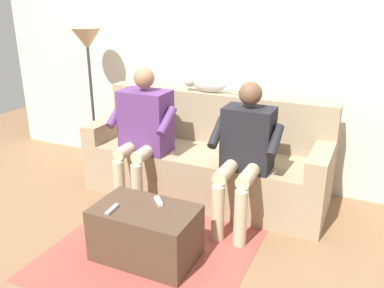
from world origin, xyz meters
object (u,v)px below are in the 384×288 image
Objects in this scene: couch at (206,162)px; coffee_table at (146,233)px; floor_lamp at (88,50)px; remote_gray at (112,209)px; person_left_seated at (245,148)px; cat_on_backrest at (204,83)px; person_right_seated at (143,127)px; remote_white at (158,201)px.

couch is 3.08× the size of coffee_table.
remote_gray is at bearing 130.96° from floor_lamp.
cat_on_backrest is (0.60, -0.59, 0.35)m from person_left_seated.
person_right_seated reaches higher than remote_white.
remote_white is (-0.05, -0.12, 0.21)m from coffee_table.
floor_lamp reaches higher than person_right_seated.
person_right_seated is (0.48, 0.32, 0.37)m from couch.
remote_white is 2.00m from floor_lamp.
couch reaches higher than remote_gray.
person_left_seated reaches higher than remote_white.
person_right_seated is (0.95, -0.04, 0.03)m from person_left_seated.
coffee_table is 0.24m from remote_white.
person_right_seated is 0.72m from cat_on_backrest.
cat_on_backrest is at bearing -122.22° from person_right_seated.
floor_lamp is at bearing -171.52° from remote_white.
person_left_seated is (-0.48, 0.36, 0.34)m from couch.
floor_lamp is at bearing -5.50° from couch.
floor_lamp is at bearing 36.84° from remote_gray.
person_left_seated is 9.21× the size of remote_white.
floor_lamp is (1.18, -1.36, 0.86)m from remote_gray.
person_left_seated reaches higher than coffee_table.
person_right_seated reaches higher than couch.
couch is 0.68m from person_left_seated.
couch is 0.68m from person_right_seated.
person_left_seated is at bearing 143.08° from couch.
remote_gray is at bearing 107.43° from person_right_seated.
cat_on_backrest reaches higher than remote_white.
remote_gray is (0.23, 0.23, -0.00)m from remote_white.
remote_white is at bearing 55.98° from person_left_seated.
person_left_seated is at bearing 135.79° from cat_on_backrest.
person_left_seated is 0.81m from remote_white.
cat_on_backrest is 1.58m from remote_gray.
person_left_seated is at bearing -122.27° from coffee_table.
cat_on_backrest is at bearing -60.73° from couch.
remote_gray is (-0.29, 0.91, -0.29)m from person_right_seated.
cat_on_backrest is at bearing -44.21° from person_left_seated.
person_left_seated is at bearing 102.97° from remote_white.
cat_on_backrest is 4.55× the size of remote_white.
person_left_seated is 0.97× the size of person_right_seated.
person_right_seated is 9.51× the size of remote_white.
coffee_table is 1.05m from person_right_seated.
coffee_table is at bearing 95.52° from cat_on_backrest.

